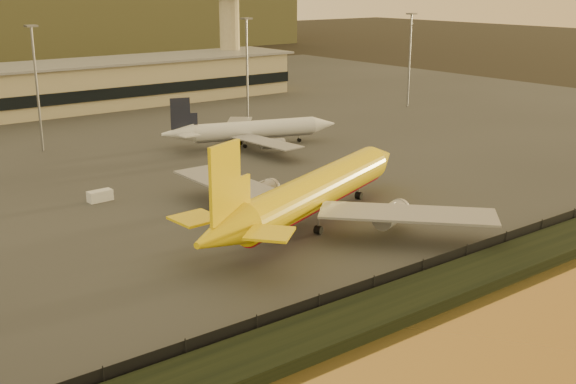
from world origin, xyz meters
The scene contains 10 objects.
ground centered at (0.00, 0.00, 0.00)m, with size 900.00×900.00×0.00m, color black.
embankment centered at (0.00, -17.00, 0.70)m, with size 320.00×7.00×1.40m, color black.
tarmac centered at (0.00, 95.00, 0.10)m, with size 320.00×220.00×0.20m, color #2D2D2D.
perimeter_fence centered at (0.00, -13.00, 1.30)m, with size 300.00×0.05×2.20m, color black.
control_tower centered at (70.00, 131.00, 21.66)m, with size 11.20×11.20×35.50m.
apron_light_masts centered at (15.00, 75.00, 15.70)m, with size 152.20×12.20×25.40m.
dhl_cargo_jet centered at (4.01, 9.62, 5.00)m, with size 51.87×49.13×16.08m.
white_narrowbody_jet centered at (27.00, 57.76, 3.50)m, with size 37.64×35.83×11.04m.
gse_vehicle_yellow centered at (7.22, 23.53, 1.16)m, with size 4.27×1.92×1.92m, color yellow.
gse_vehicle_white centered at (-15.26, 39.54, 1.07)m, with size 3.88×1.74×1.74m, color silver.
Camera 1 is at (-58.91, -65.65, 33.93)m, focal length 45.00 mm.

